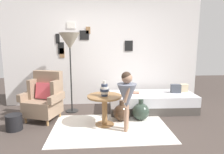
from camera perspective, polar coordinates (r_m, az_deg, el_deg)
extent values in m
plane|color=#423833|center=(3.32, -1.40, -17.52)|extent=(12.00, 12.00, 0.00)
cube|color=silver|center=(4.91, -2.66, 7.14)|extent=(4.80, 0.10, 2.60)
cube|color=black|center=(4.92, -14.62, 8.12)|extent=(0.14, 0.02, 0.28)
cube|color=slate|center=(4.92, -14.62, 8.12)|extent=(0.11, 0.01, 0.22)
cube|color=black|center=(4.91, 4.90, 9.03)|extent=(0.20, 0.02, 0.25)
cube|color=#5D5D55|center=(4.90, 4.91, 9.03)|extent=(0.15, 0.01, 0.20)
cube|color=black|center=(4.93, -15.52, 10.71)|extent=(0.09, 0.02, 0.23)
cube|color=slate|center=(4.93, -15.53, 10.71)|extent=(0.07, 0.01, 0.18)
cube|color=black|center=(4.86, -8.05, 11.98)|extent=(0.22, 0.02, 0.22)
cube|color=silver|center=(4.85, -8.06, 11.98)|extent=(0.17, 0.01, 0.17)
cube|color=white|center=(4.90, -11.77, 14.54)|extent=(0.20, 0.02, 0.15)
cube|color=silver|center=(4.90, -11.78, 14.55)|extent=(0.16, 0.01, 0.12)
cube|color=olive|center=(4.86, -6.96, 13.35)|extent=(0.10, 0.02, 0.16)
cube|color=#606059|center=(4.85, -6.97, 13.36)|extent=(0.08, 0.01, 0.13)
cube|color=olive|center=(4.92, -14.35, 6.83)|extent=(0.11, 0.02, 0.23)
cube|color=slate|center=(4.92, -14.36, 6.82)|extent=(0.09, 0.01, 0.18)
cube|color=silver|center=(3.69, -0.42, -14.55)|extent=(2.09, 1.35, 0.01)
cylinder|color=tan|center=(4.22, -23.79, -11.38)|extent=(0.04, 0.04, 0.12)
cylinder|color=tan|center=(3.95, -18.23, -12.49)|extent=(0.04, 0.04, 0.12)
cylinder|color=tan|center=(4.55, -20.22, -9.60)|extent=(0.04, 0.04, 0.12)
cylinder|color=tan|center=(4.30, -14.91, -10.46)|extent=(0.04, 0.04, 0.12)
cube|color=#8C725B|center=(4.18, -19.46, -8.25)|extent=(0.75, 0.73, 0.30)
cube|color=#8C725B|center=(4.26, -18.04, -1.93)|extent=(0.61, 0.33, 0.55)
cube|color=#8C725B|center=(4.32, -21.83, -3.11)|extent=(0.18, 0.32, 0.39)
cube|color=#8C725B|center=(4.03, -15.90, -3.66)|extent=(0.18, 0.32, 0.39)
cube|color=#8C725B|center=(4.30, -23.42, -4.96)|extent=(0.25, 0.50, 0.14)
cube|color=#8C725B|center=(3.93, -15.83, -5.86)|extent=(0.25, 0.50, 0.14)
cube|color=#D64C56|center=(4.18, -18.94, -3.82)|extent=(0.39, 0.28, 0.33)
cube|color=#4C4742|center=(4.63, 11.44, -8.45)|extent=(1.92, 0.84, 0.18)
cube|color=silver|center=(4.58, 11.52, -6.07)|extent=(1.92, 0.84, 0.22)
cube|color=beige|center=(4.88, 20.09, -3.04)|extent=(0.19, 0.14, 0.19)
cube|color=#474C56|center=(4.74, 18.04, -3.21)|extent=(0.23, 0.14, 0.19)
cylinder|color=olive|center=(3.82, -2.12, -13.60)|extent=(0.35, 0.35, 0.02)
cylinder|color=olive|center=(3.72, -2.15, -9.75)|extent=(0.10, 0.10, 0.52)
cylinder|color=olive|center=(3.63, -2.18, -5.63)|extent=(0.64, 0.64, 0.03)
cylinder|color=#2D384C|center=(3.59, -2.20, -5.18)|extent=(0.12, 0.12, 0.04)
cylinder|color=silver|center=(3.58, -2.20, -4.50)|extent=(0.14, 0.14, 0.04)
cylinder|color=#2D384C|center=(3.57, -2.21, -3.81)|extent=(0.16, 0.16, 0.04)
cylinder|color=silver|center=(3.56, -2.21, -3.11)|extent=(0.14, 0.14, 0.04)
cylinder|color=#2D384C|center=(3.55, -2.22, -2.41)|extent=(0.12, 0.12, 0.04)
cylinder|color=silver|center=(3.54, -2.22, -1.59)|extent=(0.06, 0.06, 0.06)
cylinder|color=black|center=(4.61, -11.51, -9.61)|extent=(0.28, 0.28, 0.02)
cylinder|color=black|center=(4.41, -11.87, 0.63)|extent=(0.03, 0.03, 1.64)
cone|color=#9E937F|center=(4.35, -12.21, 10.20)|extent=(0.45, 0.45, 0.35)
cylinder|color=#A37A60|center=(3.46, 4.11, -12.27)|extent=(0.07, 0.07, 0.45)
cylinder|color=#A37A60|center=(3.56, 4.33, -11.68)|extent=(0.07, 0.07, 0.45)
cone|color=slate|center=(3.38, 4.31, -5.56)|extent=(0.34, 0.34, 0.43)
cylinder|color=slate|center=(3.35, 4.34, -3.21)|extent=(0.17, 0.17, 0.16)
cylinder|color=#A37A60|center=(3.25, 4.40, -5.09)|extent=(0.13, 0.08, 0.29)
cylinder|color=#A37A60|center=(3.48, 4.90, -4.09)|extent=(0.13, 0.08, 0.29)
sphere|color=#A37A60|center=(3.31, 4.38, -0.31)|extent=(0.18, 0.18, 0.18)
sphere|color=#38281E|center=(3.31, 4.21, 0.08)|extent=(0.17, 0.17, 0.17)
cube|color=#B07762|center=(4.52, 6.52, -4.50)|extent=(0.26, 0.22, 0.03)
sphere|color=#473323|center=(3.96, 2.81, -10.30)|extent=(0.33, 0.33, 0.33)
cylinder|color=#473323|center=(3.90, 2.83, -7.47)|extent=(0.09, 0.09, 0.09)
sphere|color=#2D3D33|center=(4.03, 8.35, -9.92)|extent=(0.34, 0.34, 0.34)
cylinder|color=#2D3D33|center=(3.97, 8.43, -7.05)|extent=(0.10, 0.10, 0.09)
cylinder|color=black|center=(3.97, -26.59, -11.70)|extent=(0.28, 0.28, 0.28)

